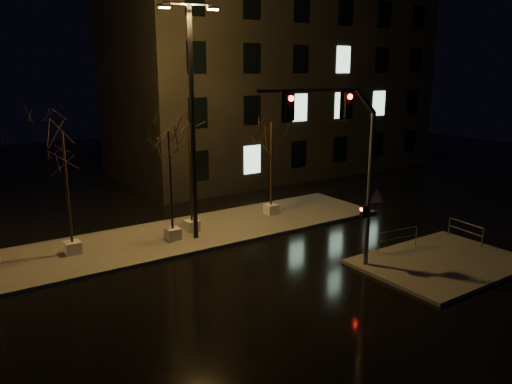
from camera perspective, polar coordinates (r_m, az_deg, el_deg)
ground at (r=20.42m, az=-0.58°, el=-9.57°), size 90.00×90.00×0.00m
median at (r=25.29m, az=-8.11°, el=-4.83°), size 22.00×5.00×0.15m
sidewalk_corner at (r=23.01m, az=20.46°, el=-7.53°), size 7.00×5.00×0.15m
building at (r=41.51m, az=1.92°, el=13.00°), size 25.00×12.00×15.00m
tree_1 at (r=22.73m, az=-21.04°, el=3.43°), size 1.80×1.80×5.56m
tree_2 at (r=23.47m, az=-9.85°, el=4.11°), size 1.80×1.80×5.38m
tree_3 at (r=24.60m, az=-7.61°, el=5.05°), size 1.80×1.80×5.61m
tree_4 at (r=27.43m, az=1.76°, el=5.61°), size 1.80×1.80×5.32m
traffic_signal_mast at (r=19.71m, az=10.39°, el=4.37°), size 5.93×0.96×7.31m
streetlight_main at (r=23.32m, az=-7.31°, el=9.47°), size 2.68×0.97×10.80m
guard_rail_a at (r=23.51m, az=15.92°, el=-4.89°), size 2.21×0.34×0.96m
guard_rail_b at (r=25.66m, az=22.82°, el=-3.95°), size 0.27×1.96×0.94m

